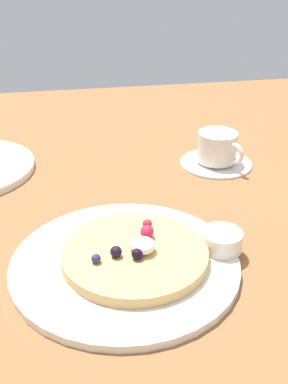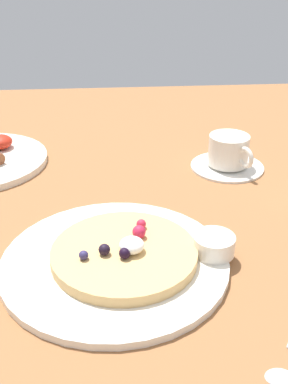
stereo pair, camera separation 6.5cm
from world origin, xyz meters
The scene contains 6 objects.
ground_plane centered at (0.00, 0.00, -1.50)cm, with size 162.53×143.89×3.00cm, color #936038.
pancake_plate centered at (-1.24, -11.76, 0.52)cm, with size 29.40×29.40×1.05cm, color white.
pancake_with_berries centered at (-0.31, -11.89, 1.90)cm, with size 18.80×18.80×3.40cm.
syrup_ramekin centered at (11.68, -11.57, 2.37)cm, with size 5.47×5.47×2.57cm.
coffee_saucer centered at (20.27, 16.35, 0.41)cm, with size 13.40×13.40×0.83cm, color white.
coffee_cup centered at (20.34, 16.19, 3.67)cm, with size 7.29×9.79×5.48cm.
Camera 1 is at (-7.98, -60.84, 37.33)cm, focal length 44.38 mm.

